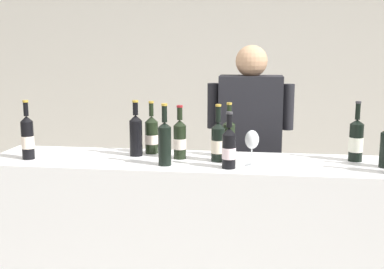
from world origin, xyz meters
The scene contains 13 objects.
wall_back centered at (0.00, 2.60, 1.40)m, with size 8.00×0.10×2.80m, color beige.
counter centered at (0.00, 0.00, 0.48)m, with size 2.50×0.54×0.96m, color white.
wine_bottle_0 centered at (0.14, 0.13, 1.07)m, with size 0.08×0.08×0.32m.
wine_bottle_2 centered at (-1.00, -0.09, 1.09)m, with size 0.07×0.07×0.34m.
wine_bottle_3 centered at (0.09, 0.00, 1.07)m, with size 0.08×0.08×0.32m.
wine_bottle_4 centered at (0.86, 0.11, 1.08)m, with size 0.08×0.08×0.34m.
wine_bottle_5 centered at (-0.33, 0.16, 1.08)m, with size 0.08×0.08×0.32m.
wine_bottle_6 centered at (0.16, -0.15, 1.07)m, with size 0.07×0.07×0.30m.
wine_bottle_7 centered at (-0.19, -0.13, 1.09)m, with size 0.07×0.07×0.34m.
wine_bottle_9 centered at (-0.14, 0.04, 1.08)m, with size 0.07×0.07×0.31m.
wine_bottle_10 centered at (-0.41, 0.08, 1.09)m, with size 0.08×0.08×0.33m.
wine_glass centered at (0.28, -0.07, 1.10)m, with size 0.08×0.08×0.20m.
person_server centered at (0.26, 0.64, 0.79)m, with size 0.59×0.24×1.62m.
Camera 1 is at (0.31, -2.65, 1.59)m, focal length 44.86 mm.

